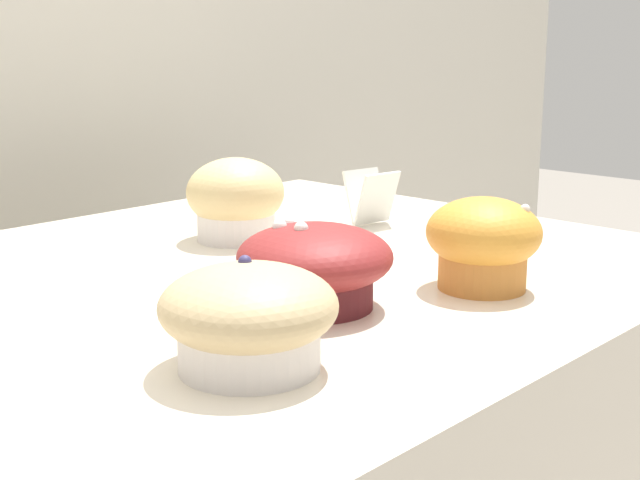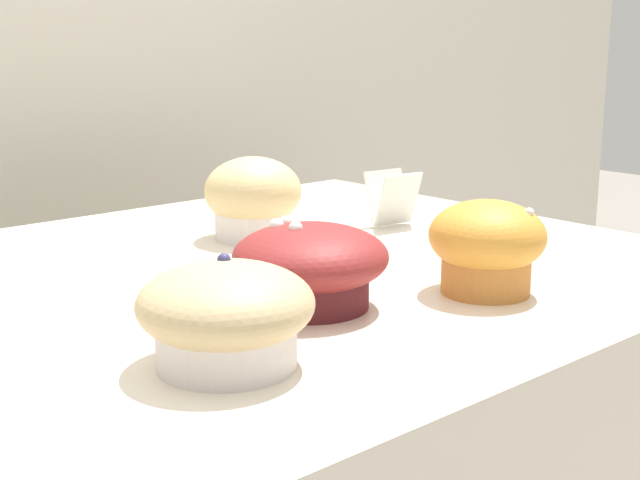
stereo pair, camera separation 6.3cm
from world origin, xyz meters
The scene contains 5 objects.
muffin_front_center centered at (0.18, 0.10, 0.92)m, with size 0.10×0.10×0.09m.
muffin_back_left centered at (-0.05, -0.18, 0.92)m, with size 0.11×0.11×0.07m.
muffin_back_right centered at (0.07, -0.12, 0.92)m, with size 0.12×0.12×0.07m.
muffin_front_left centered at (0.21, -0.18, 0.92)m, with size 0.10×0.10×0.08m.
price_card centered at (0.33, 0.04, 0.91)m, with size 0.06×0.05×0.06m.
Camera 2 is at (-0.36, -0.62, 1.09)m, focal length 50.00 mm.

